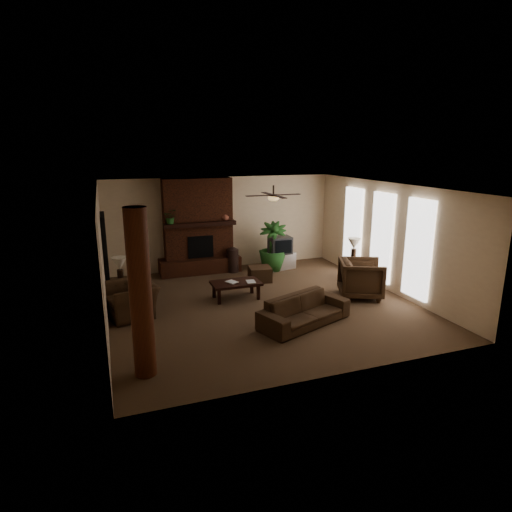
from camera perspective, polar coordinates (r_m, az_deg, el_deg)
name	(u,v)px	position (r m, az deg, el deg)	size (l,w,h in m)	color
room_shell	(262,248)	(9.95, 0.78, 1.13)	(7.00, 7.00, 7.00)	brown
fireplace	(199,234)	(12.81, -7.65, 2.90)	(2.40, 0.70, 2.80)	#522515
windows	(382,238)	(11.75, 16.40, 2.36)	(0.08, 3.65, 2.35)	white
log_column	(141,294)	(7.06, -15.12, -4.97)	(0.36, 0.36, 2.80)	#592916
doorway	(106,256)	(11.18, -19.38, -0.04)	(0.10, 1.00, 2.10)	black
ceiling_fan	(273,197)	(10.17, 2.33, 7.88)	(1.35, 1.35, 0.37)	black
sofa	(304,306)	(9.17, 6.47, -6.61)	(2.09, 0.61, 0.82)	#3F2B1B
armchair_left	(130,294)	(9.94, -16.38, -4.92)	(1.13, 0.74, 0.99)	#3F2B1B
armchair_right	(361,277)	(11.01, 13.83, -2.70)	(1.02, 0.95, 1.05)	#3F2B1B
coffee_table	(236,284)	(10.62, -2.69, -3.77)	(1.20, 0.70, 0.43)	black
ottoman	(260,274)	(12.05, 0.52, -2.40)	(0.60, 0.60, 0.40)	#3F2B1B
tv_stand	(280,261)	(13.27, 3.27, -0.62)	(0.85, 0.50, 0.50)	silver
tv	(280,245)	(13.07, 3.24, 1.46)	(0.66, 0.54, 0.52)	#363638
floor_vase	(233,258)	(12.85, -3.10, -0.27)	(0.34, 0.34, 0.77)	#2E1E19
floor_plant	(272,257)	(13.06, 2.20, -0.10)	(0.83, 1.48, 0.83)	#265722
side_table_left	(122,295)	(10.62, -17.40, -5.01)	(0.50, 0.50, 0.55)	black
lamp_left	(120,265)	(10.42, -17.70, -1.21)	(0.44, 0.44, 0.65)	black
side_table_right	(354,270)	(12.46, 12.86, -1.84)	(0.50, 0.50, 0.55)	black
lamp_right	(354,245)	(12.26, 12.92, 1.40)	(0.46, 0.46, 0.65)	black
mantel_plant	(171,218)	(12.31, -11.30, 4.97)	(0.38, 0.42, 0.33)	#265722
mantel_vase	(225,217)	(12.72, -4.13, 5.26)	(0.22, 0.23, 0.22)	#944D3B
book_a	(228,278)	(10.46, -3.69, -2.92)	(0.22, 0.03, 0.29)	#999999
book_b	(247,277)	(10.52, -1.26, -2.78)	(0.21, 0.02, 0.29)	#999999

